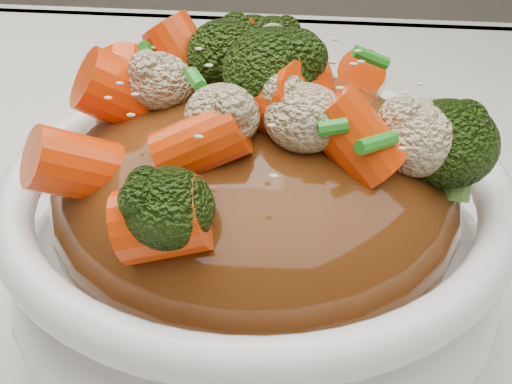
# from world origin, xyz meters

# --- Properties ---
(tablecloth) EXTENTS (1.20, 0.80, 0.04)m
(tablecloth) POSITION_xyz_m (0.00, 0.00, 0.73)
(tablecloth) COLOR silver
(tablecloth) RESTS_ON dining_table
(bowl) EXTENTS (0.30, 0.30, 0.09)m
(bowl) POSITION_xyz_m (0.04, -0.02, 0.79)
(bowl) COLOR white
(bowl) RESTS_ON tablecloth
(sauce_base) EXTENTS (0.24, 0.24, 0.10)m
(sauce_base) POSITION_xyz_m (0.04, -0.02, 0.83)
(sauce_base) COLOR #562A0E
(sauce_base) RESTS_ON bowl
(carrots) EXTENTS (0.24, 0.24, 0.05)m
(carrots) POSITION_xyz_m (0.04, -0.02, 0.89)
(carrots) COLOR #EB3E07
(carrots) RESTS_ON sauce_base
(broccoli) EXTENTS (0.24, 0.24, 0.05)m
(broccoli) POSITION_xyz_m (0.04, -0.02, 0.89)
(broccoli) COLOR black
(broccoli) RESTS_ON sauce_base
(cauliflower) EXTENTS (0.24, 0.24, 0.04)m
(cauliflower) POSITION_xyz_m (0.04, -0.02, 0.89)
(cauliflower) COLOR beige
(cauliflower) RESTS_ON sauce_base
(scallions) EXTENTS (0.18, 0.18, 0.02)m
(scallions) POSITION_xyz_m (0.04, -0.02, 0.89)
(scallions) COLOR #22871F
(scallions) RESTS_ON sauce_base
(sesame_seeds) EXTENTS (0.21, 0.21, 0.01)m
(sesame_seeds) POSITION_xyz_m (0.04, -0.02, 0.89)
(sesame_seeds) COLOR beige
(sesame_seeds) RESTS_ON sauce_base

